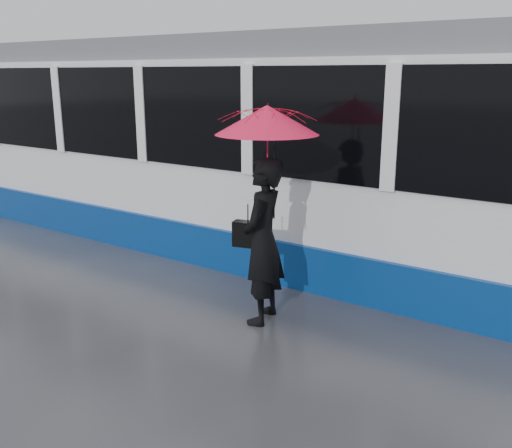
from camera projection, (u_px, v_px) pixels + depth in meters
The scene contains 5 objects.
ground at pixel (223, 316), 6.81m from camera, with size 90.00×90.00×0.00m, color #2F2F35.
rails at pixel (323, 261), 8.79m from camera, with size 34.00×1.51×0.02m.
woman at pixel (263, 241), 6.46m from camera, with size 0.70×0.46×1.92m, color black.
umbrella at pixel (267, 140), 6.14m from camera, with size 1.38×1.38×1.30m.
handbag at pixel (248, 234), 6.59m from camera, with size 0.37×0.23×0.48m.
Camera 1 is at (3.93, -4.94, 2.81)m, focal length 40.00 mm.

